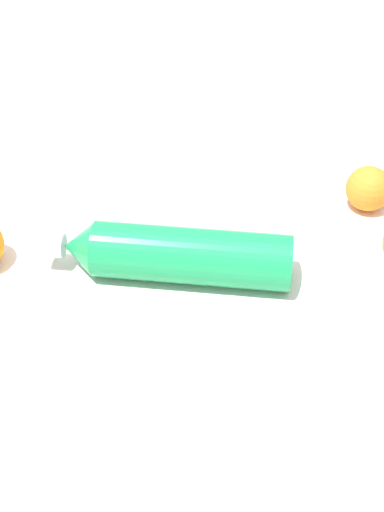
{
  "coord_description": "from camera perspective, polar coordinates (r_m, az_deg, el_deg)",
  "views": [
    {
      "loc": [
        -0.38,
        0.65,
        0.67
      ],
      "look_at": [
        -0.0,
        0.05,
        0.04
      ],
      "focal_mm": 52.27,
      "sensor_mm": 36.0,
      "label": 1
    }
  ],
  "objects": [
    {
      "name": "ground_plane",
      "position": [
        1.0,
        1.4,
        -0.04
      ],
      "size": [
        2.4,
        2.4,
        0.0
      ],
      "primitive_type": "plane",
      "color": "silver"
    },
    {
      "name": "water_bottle",
      "position": [
        0.95,
        -1.37,
        0.11
      ],
      "size": [
        0.31,
        0.19,
        0.07
      ],
      "rotation": [
        0.0,
        0.0,
        0.44
      ],
      "color": "#198C4C",
      "rests_on": "ground_plane"
    },
    {
      "name": "orange_2",
      "position": [
        1.1,
        13.35,
        5.05
      ],
      "size": [
        0.07,
        0.07,
        0.07
      ],
      "primitive_type": "sphere",
      "color": "orange",
      "rests_on": "ground_plane"
    }
  ]
}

